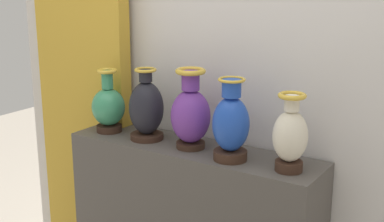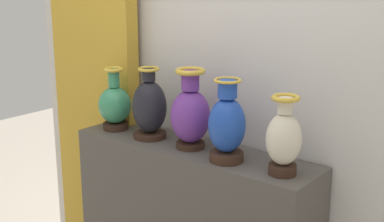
{
  "view_description": "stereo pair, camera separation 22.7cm",
  "coord_description": "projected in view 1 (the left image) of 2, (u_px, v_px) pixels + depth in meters",
  "views": [
    {
      "loc": [
        1.24,
        -1.9,
        1.74
      ],
      "look_at": [
        0.0,
        0.0,
        1.14
      ],
      "focal_mm": 49.48,
      "sensor_mm": 36.0,
      "label": 1
    },
    {
      "loc": [
        1.43,
        -1.77,
        1.74
      ],
      "look_at": [
        0.0,
        0.0,
        1.14
      ],
      "focal_mm": 49.48,
      "sensor_mm": 36.0,
      "label": 2
    }
  ],
  "objects": [
    {
      "name": "curtain_gold",
      "position": [
        82.0,
        51.0,
        2.78
      ],
      "size": [
        0.59,
        0.08,
        2.68
      ],
      "primitive_type": "cube",
      "color": "gold",
      "rests_on": "ground_plane"
    },
    {
      "name": "vase_sapphire",
      "position": [
        231.0,
        124.0,
        2.19
      ],
      "size": [
        0.16,
        0.16,
        0.35
      ],
      "color": "#382319",
      "rests_on": "display_shelf"
    },
    {
      "name": "vase_onyx",
      "position": [
        146.0,
        109.0,
        2.47
      ],
      "size": [
        0.16,
        0.16,
        0.34
      ],
      "color": "#382319",
      "rests_on": "display_shelf"
    },
    {
      "name": "vase_violet",
      "position": [
        190.0,
        114.0,
        2.35
      ],
      "size": [
        0.18,
        0.18,
        0.36
      ],
      "color": "#382319",
      "rests_on": "display_shelf"
    },
    {
      "name": "back_wall",
      "position": [
        215.0,
        2.0,
        2.41
      ],
      "size": [
        2.49,
        0.14,
        3.14
      ],
      "color": "silver",
      "rests_on": "ground_plane"
    },
    {
      "name": "vase_ivory",
      "position": [
        290.0,
        136.0,
        2.07
      ],
      "size": [
        0.14,
        0.14,
        0.32
      ],
      "color": "#382319",
      "rests_on": "display_shelf"
    },
    {
      "name": "vase_jade",
      "position": [
        108.0,
        106.0,
        2.6
      ],
      "size": [
        0.16,
        0.16,
        0.31
      ],
      "color": "#382319",
      "rests_on": "display_shelf"
    }
  ]
}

